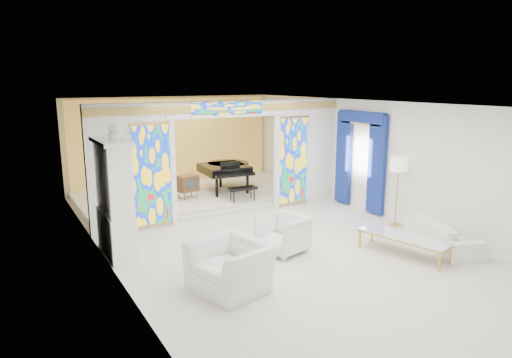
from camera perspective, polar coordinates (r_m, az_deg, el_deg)
floor at (r=10.55m, az=1.33°, el=-7.18°), size 12.00×12.00×0.00m
ceiling at (r=9.96m, az=1.41°, el=9.33°), size 7.00×12.00×0.02m
wall_back at (r=15.52m, az=-10.31°, el=4.58°), size 7.00×0.02×3.00m
wall_left at (r=8.88m, az=-18.29°, el=-1.42°), size 0.02×12.00×3.00m
wall_right at (r=12.32m, az=15.41°, el=2.41°), size 0.02×12.00×3.00m
partition_wall at (r=11.84m, az=-3.68°, el=3.20°), size 7.00×0.22×3.00m
stained_glass_left at (r=11.07m, az=-12.85°, el=0.43°), size 0.90×0.04×2.40m
stained_glass_right at (r=12.83m, az=4.70°, el=2.28°), size 0.90×0.04×2.40m
stained_glass_transom at (r=11.63m, az=-3.52°, el=8.82°), size 2.00×0.04×0.34m
alcove_platform at (r=14.04m, az=-7.43°, el=-1.98°), size 6.80×3.80×0.18m
gold_curtain_back at (r=15.41m, az=-10.15°, el=4.54°), size 6.70×0.10×2.90m
chandelier at (r=13.64m, az=-6.77°, el=8.11°), size 0.48×0.48×0.30m
blue_drapes at (r=12.73m, az=12.88°, el=3.20°), size 0.14×1.85×2.65m
china_cabinet at (r=9.58m, az=-17.25°, el=-2.42°), size 0.56×1.46×2.72m
armchair_left at (r=7.88m, az=-3.18°, el=-10.83°), size 1.39×1.51×0.83m
armchair_right at (r=9.48m, az=3.37°, el=-6.89°), size 1.05×1.03×0.80m
sofa at (r=10.63m, az=22.36°, el=-6.28°), size 1.49×2.17×0.59m
side_table at (r=8.90m, az=-2.48°, el=-8.29°), size 0.61×0.61×0.59m
vase at (r=8.80m, az=-2.50°, el=-6.40°), size 0.24×0.24×0.21m
coffee_table at (r=9.79m, az=17.99°, el=-6.97°), size 1.00×1.95×0.42m
floor_lamp at (r=11.52m, az=17.40°, el=1.36°), size 0.50×0.50×1.69m
grand_piano at (r=14.08m, az=-3.68°, el=1.31°), size 1.67×2.51×0.99m
tv_console at (r=13.24m, az=-8.53°, el=-0.55°), size 0.65×0.52×0.66m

